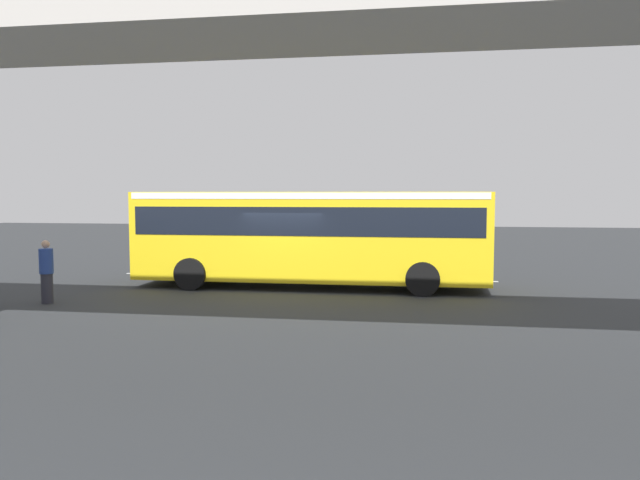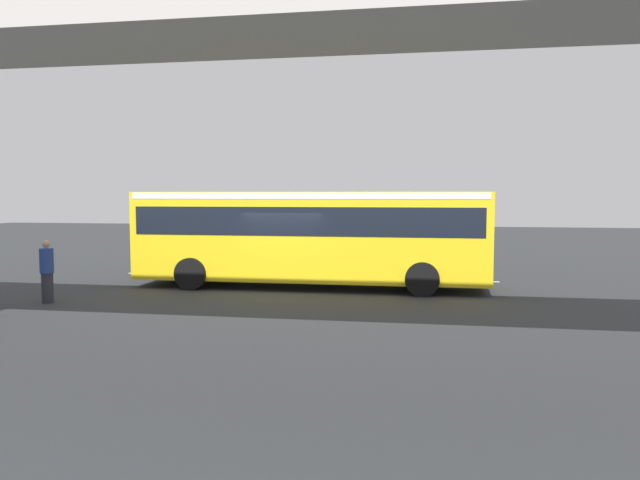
{
  "view_description": "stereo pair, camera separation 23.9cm",
  "coord_description": "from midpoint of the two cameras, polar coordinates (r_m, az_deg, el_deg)",
  "views": [
    {
      "loc": [
        -4.11,
        18.96,
        3.08
      ],
      "look_at": [
        -1.05,
        -0.2,
        1.6
      ],
      "focal_mm": 33.82,
      "sensor_mm": 36.0,
      "label": 1
    },
    {
      "loc": [
        -4.35,
        18.92,
        3.08
      ],
      "look_at": [
        -1.05,
        -0.2,
        1.6
      ],
      "focal_mm": 33.82,
      "sensor_mm": 36.0,
      "label": 2
    }
  ],
  "objects": [
    {
      "name": "lane_dash_leftmost",
      "position": [
        22.05,
        14.34,
        -3.8
      ],
      "size": [
        2.0,
        0.2,
        0.01
      ],
      "primitive_type": "cube",
      "color": "silver",
      "rests_on": "ground"
    },
    {
      "name": "city_bus",
      "position": [
        19.91,
        -0.61,
        0.92
      ],
      "size": [
        11.54,
        2.85,
        3.15
      ],
      "color": "yellow",
      "rests_on": "ground"
    },
    {
      "name": "lane_dash_centre",
      "position": [
        22.85,
        -6.13,
        -3.4
      ],
      "size": [
        2.0,
        0.2,
        0.01
      ],
      "primitive_type": "cube",
      "color": "silver",
      "rests_on": "ground"
    },
    {
      "name": "pedestrian",
      "position": [
        18.68,
        -24.09,
        -2.76
      ],
      "size": [
        0.38,
        0.38,
        1.79
      ],
      "color": "#2D2D38",
      "rests_on": "ground"
    },
    {
      "name": "lane_dash_left",
      "position": [
        22.09,
        3.92,
        -3.66
      ],
      "size": [
        2.0,
        0.2,
        0.01
      ],
      "primitive_type": "cube",
      "color": "silver",
      "rests_on": "ground"
    },
    {
      "name": "traffic_sign",
      "position": [
        22.59,
        5.67,
        1.32
      ],
      "size": [
        0.08,
        0.6,
        2.8
      ],
      "color": "slate",
      "rests_on": "ground"
    },
    {
      "name": "pedestrian_overpass",
      "position": [
        10.49,
        -14.84,
        16.31
      ],
      "size": [
        27.29,
        2.6,
        7.09
      ],
      "color": "#B2ADA5",
      "rests_on": "ground"
    },
    {
      "name": "lane_dash_right",
      "position": [
        24.24,
        -15.27,
        -3.09
      ],
      "size": [
        2.0,
        0.2,
        0.01
      ],
      "primitive_type": "cube",
      "color": "silver",
      "rests_on": "ground"
    },
    {
      "name": "ground",
      "position": [
        19.65,
        -2.76,
        -4.66
      ],
      "size": [
        80.0,
        80.0,
        0.0
      ],
      "primitive_type": "plane",
      "color": "#2D3033"
    }
  ]
}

